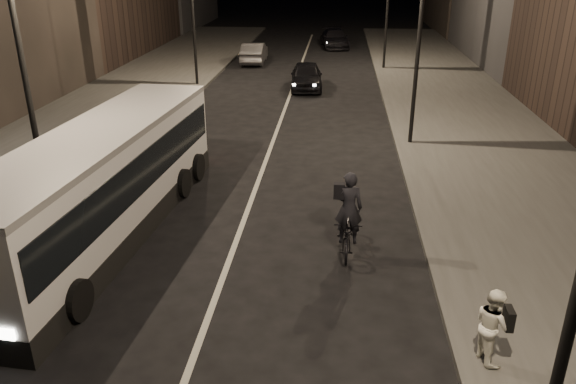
% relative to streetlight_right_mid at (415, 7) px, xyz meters
% --- Properties ---
extents(ground, '(180.00, 180.00, 0.00)m').
position_rel_streetlight_right_mid_xyz_m(ground, '(-5.33, -12.00, -5.36)').
color(ground, black).
rests_on(ground, ground).
extents(sidewalk_right, '(7.00, 70.00, 0.16)m').
position_rel_streetlight_right_mid_xyz_m(sidewalk_right, '(3.17, 2.00, -5.28)').
color(sidewalk_right, '#363634').
rests_on(sidewalk_right, ground).
extents(sidewalk_left, '(7.00, 70.00, 0.16)m').
position_rel_streetlight_right_mid_xyz_m(sidewalk_left, '(-13.83, 2.00, -5.28)').
color(sidewalk_left, '#363634').
rests_on(sidewalk_left, ground).
extents(streetlight_right_mid, '(1.20, 0.44, 8.12)m').
position_rel_streetlight_right_mid_xyz_m(streetlight_right_mid, '(0.00, 0.00, 0.00)').
color(streetlight_right_mid, black).
rests_on(streetlight_right_mid, sidewalk_right).
extents(streetlight_left_near, '(1.20, 0.44, 8.12)m').
position_rel_streetlight_right_mid_xyz_m(streetlight_left_near, '(-10.66, -8.00, 0.00)').
color(streetlight_left_near, black).
rests_on(streetlight_left_near, sidewalk_left).
extents(city_bus, '(3.26, 11.21, 2.98)m').
position_rel_streetlight_right_mid_xyz_m(city_bus, '(-8.93, -8.54, -3.74)').
color(city_bus, silver).
rests_on(city_bus, ground).
extents(cyclist_on_bicycle, '(0.72, 2.02, 2.32)m').
position_rel_streetlight_right_mid_xyz_m(cyclist_on_bicycle, '(-2.35, -9.10, -4.59)').
color(cyclist_on_bicycle, black).
rests_on(cyclist_on_bicycle, ground).
extents(pedestrian_woman, '(0.75, 0.86, 1.51)m').
position_rel_streetlight_right_mid_xyz_m(pedestrian_woman, '(0.27, -13.23, -4.45)').
color(pedestrian_woman, white).
rests_on(pedestrian_woman, sidewalk_right).
extents(car_near, '(2.01, 4.43, 1.48)m').
position_rel_streetlight_right_mid_xyz_m(car_near, '(-4.53, 9.97, -4.62)').
color(car_near, black).
rests_on(car_near, ground).
extents(car_mid, '(1.64, 4.40, 1.44)m').
position_rel_streetlight_right_mid_xyz_m(car_mid, '(-8.68, 17.71, -4.64)').
color(car_mid, '#39393C').
rests_on(car_mid, ground).
extents(car_far, '(2.67, 5.18, 1.44)m').
position_rel_streetlight_right_mid_xyz_m(car_far, '(-3.11, 25.40, -4.64)').
color(car_far, black).
rests_on(car_far, ground).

